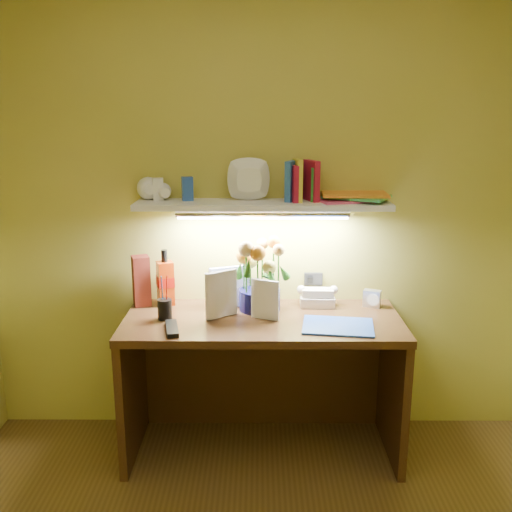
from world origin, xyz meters
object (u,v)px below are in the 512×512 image
at_px(desk, 262,386).
at_px(whisky_bottle, 165,277).
at_px(telephone, 317,295).
at_px(desk_clock, 372,298).
at_px(flower_bouquet, 260,274).

distance_m(desk, whisky_bottle, 0.77).
bearing_deg(telephone, desk, -143.75).
bearing_deg(desk, whisky_bottle, 158.19).
height_order(desk, desk_clock, desk_clock).
distance_m(flower_bouquet, whisky_bottle, 0.51).
height_order(desk, flower_bouquet, flower_bouquet).
relative_size(desk, whisky_bottle, 4.62).
relative_size(flower_bouquet, telephone, 2.10).
xyz_separation_m(desk, flower_bouquet, (-0.01, 0.13, 0.57)).
relative_size(desk, telephone, 7.67).
bearing_deg(desk_clock, whisky_bottle, -158.51).
bearing_deg(whisky_bottle, desk_clock, -1.54).
xyz_separation_m(flower_bouquet, whisky_bottle, (-0.51, 0.08, -0.04)).
height_order(flower_bouquet, desk_clock, flower_bouquet).
bearing_deg(desk_clock, flower_bouquet, -152.60).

